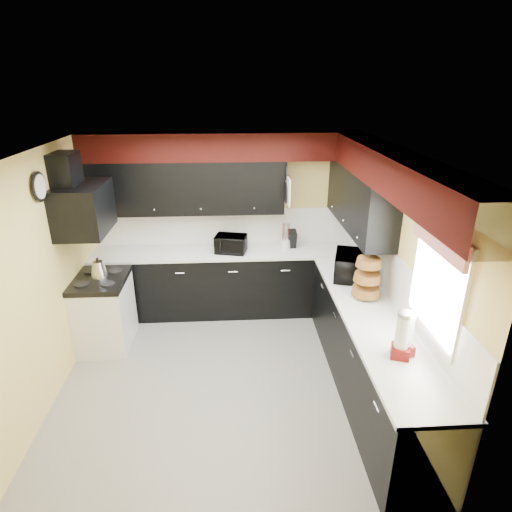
{
  "coord_description": "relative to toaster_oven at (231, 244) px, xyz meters",
  "views": [
    {
      "loc": [
        0.1,
        -3.97,
        3.12
      ],
      "look_at": [
        0.37,
        0.61,
        1.22
      ],
      "focal_mm": 30.0,
      "sensor_mm": 36.0,
      "label": 1
    }
  ],
  "objects": [
    {
      "name": "toaster_oven",
      "position": [
        0.0,
        0.0,
        0.0
      ],
      "size": [
        0.47,
        0.42,
        0.23
      ],
      "primitive_type": "imported",
      "rotation": [
        0.0,
        0.0,
        -0.24
      ],
      "color": "black",
      "rests_on": "counter_back"
    },
    {
      "name": "clock",
      "position": [
        -1.85,
        -1.18,
        1.09
      ],
      "size": [
        0.03,
        0.3,
        0.3
      ],
      "primitive_type": null,
      "color": "black",
      "rests_on": "wall_left"
    },
    {
      "name": "pan_low",
      "position": [
        0.74,
        0.25,
        0.66
      ],
      "size": [
        0.03,
        0.24,
        0.42
      ],
      "primitive_type": null,
      "color": "black",
      "rests_on": "upper_back"
    },
    {
      "name": "pan_mid",
      "position": [
        0.74,
        -0.01,
        0.69
      ],
      "size": [
        0.03,
        0.28,
        0.46
      ],
      "primitive_type": null,
      "color": "black",
      "rests_on": "upper_back"
    },
    {
      "name": "microwave",
      "position": [
        1.41,
        -0.88,
        0.03
      ],
      "size": [
        0.49,
        0.61,
        0.29
      ],
      "primitive_type": "imported",
      "rotation": [
        0.0,
        0.0,
        1.28
      ],
      "color": "black",
      "rests_on": "counter_right"
    },
    {
      "name": "splash_right",
      "position": [
        1.71,
        -1.43,
        0.13
      ],
      "size": [
        0.02,
        3.6,
        0.5
      ],
      "primitive_type": "cube",
      "color": "white",
      "rests_on": "counter_right"
    },
    {
      "name": "stove",
      "position": [
        -1.58,
        -0.68,
        -0.63
      ],
      "size": [
        0.6,
        0.75,
        0.86
      ],
      "primitive_type": "cube",
      "color": "white",
      "rests_on": "ground"
    },
    {
      "name": "soffit_back",
      "position": [
        -0.08,
        0.19,
        1.27
      ],
      "size": [
        3.6,
        0.36,
        0.35
      ],
      "primitive_type": "cube",
      "color": "black",
      "rests_on": "wall_back"
    },
    {
      "name": "deco_plate",
      "position": [
        1.69,
        -1.78,
        1.19
      ],
      "size": [
        0.03,
        0.24,
        0.24
      ],
      "primitive_type": null,
      "color": "white",
      "rests_on": "wall_right"
    },
    {
      "name": "dispenser_a",
      "position": [
        1.46,
        -2.43,
        0.07
      ],
      "size": [
        0.17,
        0.17,
        0.37
      ],
      "primitive_type": null,
      "rotation": [
        0.0,
        0.0,
        0.23
      ],
      "color": "#5A0E0F",
      "rests_on": "counter_right"
    },
    {
      "name": "hood_duct",
      "position": [
        -1.76,
        -0.68,
        1.14
      ],
      "size": [
        0.24,
        0.4,
        0.4
      ],
      "primitive_type": "cube",
      "color": "black",
      "rests_on": "wall_left"
    },
    {
      "name": "hood",
      "position": [
        -1.63,
        -0.68,
        0.72
      ],
      "size": [
        0.5,
        0.78,
        0.55
      ],
      "primitive_type": "cube",
      "color": "black",
      "rests_on": "wall_left"
    },
    {
      "name": "upper_back",
      "position": [
        -0.58,
        0.19,
        0.74
      ],
      "size": [
        2.6,
        0.35,
        0.7
      ],
      "primitive_type": "cube",
      "color": "black",
      "rests_on": "wall_back"
    },
    {
      "name": "wall_right",
      "position": [
        1.72,
        -1.43,
        0.19
      ],
      "size": [
        0.06,
        3.6,
        2.5
      ],
      "primitive_type": "cube",
      "color": "#E0C666",
      "rests_on": "ground"
    },
    {
      "name": "window",
      "position": [
        1.71,
        -2.33,
        0.49
      ],
      "size": [
        0.03,
        0.86,
        0.96
      ],
      "primitive_type": null,
      "color": "white",
      "rests_on": "wall_right"
    },
    {
      "name": "wall_back",
      "position": [
        -0.08,
        0.37,
        0.19
      ],
      "size": [
        3.6,
        0.06,
        2.5
      ],
      "primitive_type": "cube",
      "color": "#E0C666",
      "rests_on": "ground"
    },
    {
      "name": "cut_board",
      "position": [
        0.75,
        -0.13,
        0.74
      ],
      "size": [
        0.03,
        0.26,
        0.35
      ],
      "primitive_type": "cube",
      "color": "white",
      "rests_on": "upper_back"
    },
    {
      "name": "wall_left",
      "position": [
        -1.88,
        -1.43,
        0.19
      ],
      "size": [
        0.06,
        3.6,
        2.5
      ],
      "primitive_type": "cube",
      "color": "#E0C666",
      "rests_on": "ground"
    },
    {
      "name": "soffit_right",
      "position": [
        1.54,
        -1.61,
        1.27
      ],
      "size": [
        0.36,
        3.24,
        0.35
      ],
      "primitive_type": "cube",
      "color": "black",
      "rests_on": "wall_right"
    },
    {
      "name": "counter_back",
      "position": [
        -0.08,
        0.07,
        -0.14
      ],
      "size": [
        3.62,
        0.64,
        0.04
      ],
      "primitive_type": "cube",
      "color": "white",
      "rests_on": "cab_back"
    },
    {
      "name": "counter_right",
      "position": [
        1.42,
        -1.73,
        -0.14
      ],
      "size": [
        0.64,
        3.02,
        0.04
      ],
      "primitive_type": "cube",
      "color": "white",
      "rests_on": "cab_right"
    },
    {
      "name": "ceiling",
      "position": [
        -0.08,
        -1.43,
        1.44
      ],
      "size": [
        3.6,
        3.6,
        0.06
      ],
      "primitive_type": "cube",
      "color": "white",
      "rests_on": "wall_back"
    },
    {
      "name": "cab_right",
      "position": [
        1.42,
        -1.73,
        -0.61
      ],
      "size": [
        0.6,
        3.0,
        0.9
      ],
      "primitive_type": "cube",
      "color": "black",
      "rests_on": "ground"
    },
    {
      "name": "ground",
      "position": [
        -0.08,
        -1.43,
        -1.06
      ],
      "size": [
        3.6,
        3.6,
        0.0
      ],
      "primitive_type": "plane",
      "color": "gray",
      "rests_on": "ground"
    },
    {
      "name": "utensil_crock",
      "position": [
        0.76,
        0.08,
        -0.05
      ],
      "size": [
        0.17,
        0.17,
        0.14
      ],
      "primitive_type": "cylinder",
      "rotation": [
        0.0,
        0.0,
        0.36
      ],
      "color": "silver",
      "rests_on": "counter_back"
    },
    {
      "name": "cab_back",
      "position": [
        -0.08,
        0.07,
        -0.61
      ],
      "size": [
        3.6,
        0.6,
        0.9
      ],
      "primitive_type": "cube",
      "color": "black",
      "rests_on": "ground"
    },
    {
      "name": "upper_right",
      "position": [
        1.55,
        -0.53,
        0.74
      ],
      "size": [
        0.35,
        1.8,
        0.7
      ],
      "primitive_type": "cube",
      "color": "black",
      "rests_on": "wall_right"
    },
    {
      "name": "pan_top",
      "position": [
        0.74,
        0.12,
        0.94
      ],
      "size": [
        0.03,
        0.22,
        0.4
      ],
      "primitive_type": null,
      "color": "black",
      "rests_on": "upper_back"
    },
    {
      "name": "cooktop",
      "position": [
        -1.58,
        -0.68,
        -0.17
      ],
      "size": [
        0.62,
        0.77,
        0.06
      ],
      "primitive_type": "cube",
      "color": "black",
      "rests_on": "stove"
    },
    {
      "name": "dispenser_b",
      "position": [
        1.41,
        -2.46,
        0.09
      ],
      "size": [
        0.19,
        0.19,
        0.41
      ],
      "primitive_type": null,
      "rotation": [
        0.0,
        0.0,
        -0.34
      ],
      "color": "#610C15",
      "rests_on": "counter_right"
    },
    {
      "name": "kettle",
      "position": [
        -1.59,
        -0.62,
        -0.04
      ],
      "size": [
        0.23,
        0.23,
        0.19
      ],
      "primitive_type": null,
      "rotation": [
        0.0,
        0.0,
        0.13
      ],
      "color": "#B7B7BB",
      "rests_on": "cooktop"
    },
    {
      "name": "knife_block",
      "position": [
        0.85,
        0.12,
        0.01
      ],
      "size": [
        0.12,
        0.16,
        0.25
      ],
      "primitive_type": "cube",
      "rotation": [
        0.0,
        0.0,
        0.02
      ],
      "color": "black",
      "rests_on": "counter_back"
    },
    {
      "name": "baskets",
      "position": [
        1.44,
        -1.38,
        0.12
      ],
      "size": [
        0.27,
        0.27,
        0.5
      ],
      "primitive_type": null,
      "color": "brown",
      "rests_on": "upper_right"
    },
    {
      "name": "splash_back",
      "position": [
        -0.08,
        0.36,
        0.13
      ],
      "size": [
        3.6,
        0.02,
        0.5
      ],
      "primitive_type": "cube",
      "color": "white",
      "rests_on": "counter_back"
    },
    {
      "name": "valance",
      "position": [
        1.65,
        -2.33,
        0.89
      ],
      "size": [
        0.04,
        0.88,
        0.2
      ],
      "primitive_type": "cube",
      "color": "red",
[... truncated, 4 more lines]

